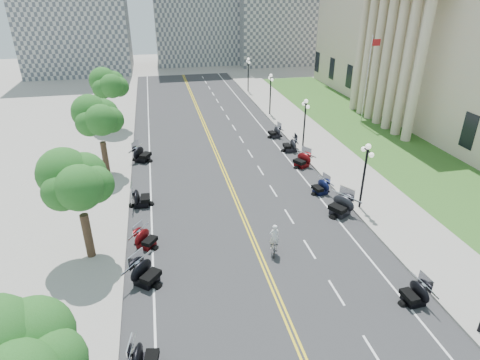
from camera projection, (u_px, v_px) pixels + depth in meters
ground at (260, 256)px, 24.43m from camera, size 160.00×160.00×0.00m
road at (229, 184)px, 33.20m from camera, size 16.00×90.00×0.01m
centerline_yellow_a at (228, 184)px, 33.17m from camera, size 0.12×90.00×0.00m
centerline_yellow_b at (231, 183)px, 33.22m from camera, size 0.12×90.00×0.00m
edge_line_north at (303, 177)px, 34.40m from camera, size 0.12×90.00×0.00m
edge_line_south at (151, 191)px, 31.99m from camera, size 0.12×90.00×0.00m
lane_dash_4 at (374, 353)px, 18.00m from camera, size 0.12×2.00×0.00m
lane_dash_5 at (336, 292)px, 21.51m from camera, size 0.12×2.00×0.00m
lane_dash_6 at (309, 249)px, 25.02m from camera, size 0.12×2.00×0.00m
lane_dash_7 at (289, 216)px, 28.53m from camera, size 0.12×2.00×0.00m
lane_dash_8 at (273, 191)px, 32.04m from camera, size 0.12×2.00×0.00m
lane_dash_9 at (261, 170)px, 35.55m from camera, size 0.12×2.00×0.00m
lane_dash_10 at (250, 154)px, 39.06m from camera, size 0.12×2.00×0.00m
lane_dash_11 at (241, 139)px, 42.57m from camera, size 0.12×2.00×0.00m
lane_dash_12 at (234, 128)px, 46.08m from camera, size 0.12×2.00×0.00m
lane_dash_13 at (228, 117)px, 49.59m from camera, size 0.12×2.00×0.00m
lane_dash_14 at (222, 108)px, 53.10m from camera, size 0.12×2.00×0.00m
lane_dash_15 at (217, 101)px, 56.61m from camera, size 0.12×2.00×0.00m
lane_dash_16 at (213, 94)px, 60.11m from camera, size 0.12×2.00×0.00m
lane_dash_17 at (209, 88)px, 63.62m from camera, size 0.12×2.00×0.00m
lane_dash_18 at (206, 82)px, 67.13m from camera, size 0.12×2.00×0.00m
lane_dash_19 at (203, 77)px, 70.64m from camera, size 0.12×2.00×0.00m
sidewalk_north at (347, 172)px, 35.14m from camera, size 5.00×90.00×0.15m
sidewalk_south at (97, 196)px, 31.19m from camera, size 5.00×90.00×0.15m
lawn at (374, 136)px, 43.49m from camera, size 9.00×60.00×0.10m
distant_block_c at (285, 5)px, 80.74m from camera, size 20.00×14.00×22.00m
street_lamp_2 at (364, 177)px, 28.41m from camera, size 0.50×1.20×4.90m
street_lamp_3 at (304, 124)px, 38.93m from camera, size 0.50×1.20×4.90m
street_lamp_4 at (270, 94)px, 49.46m from camera, size 0.50×1.20×4.90m
street_lamp_5 at (248, 75)px, 59.99m from camera, size 0.50×1.20×4.90m
flagpole at (366, 82)px, 44.91m from camera, size 1.10×0.20×10.00m
tree_2 at (78, 188)px, 22.20m from camera, size 4.80×4.80×9.20m
tree_3 at (99, 122)px, 32.73m from camera, size 4.80×4.80×9.20m
tree_4 at (110, 88)px, 43.25m from camera, size 4.80×4.80×9.20m
motorcycle_n_4 at (415, 293)px, 20.59m from camera, size 1.96×1.96×1.29m
motorcycle_n_6 at (341, 205)px, 28.47m from camera, size 3.02×3.02×1.55m
motorcycle_n_7 at (321, 186)px, 31.43m from camera, size 2.15×2.15×1.25m
motorcycle_n_8 at (302, 159)px, 36.02m from camera, size 2.69×2.69×1.39m
motorcycle_n_9 at (290, 144)px, 39.37m from camera, size 2.12×2.12×1.38m
motorcycle_n_10 at (275, 132)px, 42.94m from camera, size 2.07×2.07×1.29m
motorcycle_s_4 at (144, 358)px, 17.02m from camera, size 2.12×2.12×1.28m
motorcycle_s_5 at (146, 272)px, 21.91m from camera, size 2.96×2.96×1.47m
motorcycle_s_6 at (146, 238)px, 25.01m from camera, size 2.54×2.54×1.27m
motorcycle_s_7 at (141, 197)px, 29.64m from camera, size 2.11×2.11×1.44m
motorcycle_s_9 at (142, 153)px, 37.11m from camera, size 2.97×2.97×1.53m
bicycle at (274, 247)px, 24.43m from camera, size 0.84×1.64×0.95m
cyclist_rider at (275, 229)px, 23.85m from camera, size 0.63×0.41×1.72m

